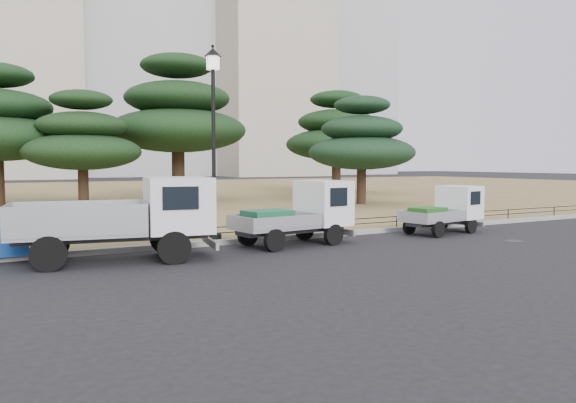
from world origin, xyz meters
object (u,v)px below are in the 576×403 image
truck_large (127,215)px  truck_kei_rear (446,210)px  truck_kei_front (300,213)px  street_lamp (213,111)px

truck_large → truck_kei_rear: size_ratio=1.53×
truck_large → truck_kei_rear: truck_large is taller
truck_kei_front → street_lamp: (-2.27, 1.39, 3.12)m
truck_kei_rear → truck_kei_front: bearing=169.6°
truck_kei_front → truck_kei_rear: 5.96m
truck_large → street_lamp: 4.56m
truck_large → truck_kei_front: truck_large is taller
truck_kei_front → truck_kei_rear: (5.95, -0.10, -0.14)m
truck_large → truck_kei_front: (5.33, 0.34, -0.21)m
truck_large → truck_kei_front: bearing=13.2°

